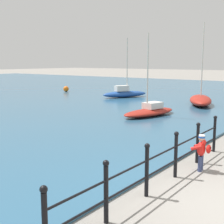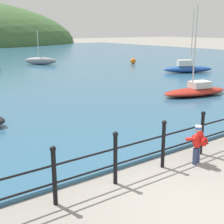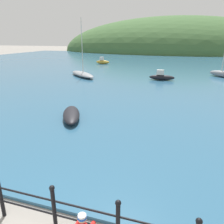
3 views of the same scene
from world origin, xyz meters
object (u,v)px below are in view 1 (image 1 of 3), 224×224
at_px(boat_mid_harbor, 150,111).
at_px(boat_red_dinghy, 200,100).
at_px(mooring_buoy, 66,89).
at_px(child_in_coat, 202,149).
at_px(boat_far_left, 124,93).

relative_size(boat_mid_harbor, boat_red_dinghy, 0.81).
bearing_deg(boat_mid_harbor, mooring_buoy, 62.58).
xyz_separation_m(child_in_coat, boat_far_left, (12.54, 11.23, -0.18)).
bearing_deg(boat_far_left, boat_red_dinghy, -95.01).
xyz_separation_m(boat_mid_harbor, mooring_buoy, (6.81, 13.12, 0.01)).
xyz_separation_m(child_in_coat, boat_red_dinghy, (11.97, 4.70, -0.18)).
height_order(boat_red_dinghy, mooring_buoy, boat_red_dinghy).
bearing_deg(child_in_coat, mooring_buoy, 54.56).
height_order(boat_mid_harbor, boat_red_dinghy, boat_red_dinghy).
bearing_deg(boat_mid_harbor, child_in_coat, -140.00).
relative_size(child_in_coat, boat_mid_harbor, 0.23).
height_order(boat_mid_harbor, boat_far_left, boat_far_left).
height_order(boat_red_dinghy, boat_far_left, boat_red_dinghy).
relative_size(boat_red_dinghy, boat_far_left, 1.13).
bearing_deg(child_in_coat, boat_far_left, 41.85).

